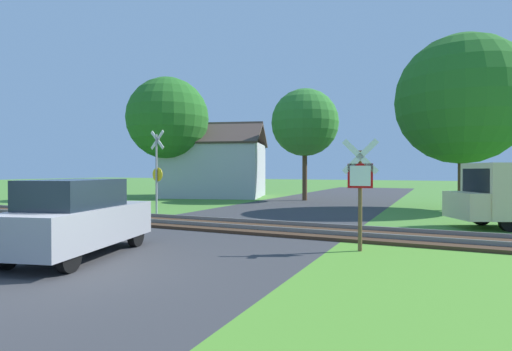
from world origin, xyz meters
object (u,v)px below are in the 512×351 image
crossing_sign_far (157,168)px  tree_center (305,123)px  tree_left (168,118)px  parked_car (78,218)px  tree_right (462,100)px  house (215,169)px  stop_sign_near (360,185)px

crossing_sign_far → tree_center: size_ratio=0.52×
tree_left → parked_car: 19.92m
tree_left → tree_right: bearing=-1.9°
house → tree_left: size_ratio=1.02×
tree_center → stop_sign_near: bearing=-67.6°
crossing_sign_far → tree_right: 15.33m
stop_sign_near → tree_center: 17.09m
crossing_sign_far → tree_right: size_ratio=0.44×
house → parked_car: house is taller
tree_right → tree_left: 18.54m
tree_right → tree_left: tree_right is taller
tree_right → parked_car: 18.63m
stop_sign_near → tree_left: bearing=-49.3°
tree_center → tree_right: bearing=-17.6°
house → tree_left: tree_left is taller
house → parked_car: (7.99, -19.61, -1.24)m
tree_right → tree_center: 9.58m
stop_sign_near → house: 21.30m
tree_center → parked_car: 19.30m
parked_car → house: bearing=97.9°
crossing_sign_far → tree_left: tree_left is taller
parked_car → tree_left: bearing=106.9°
stop_sign_near → tree_center: size_ratio=0.37×
crossing_sign_far → tree_center: (3.56, 10.79, 3.06)m
crossing_sign_far → parked_car: 9.13m
crossing_sign_far → parked_car: size_ratio=0.89×
crossing_sign_far → house: house is taller
house → tree_right: tree_right is taller
tree_right → tree_left: (-18.53, 0.62, 0.14)m
tree_left → tree_center: 9.69m
house → tree_left: 5.12m
house → tree_center: 8.00m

